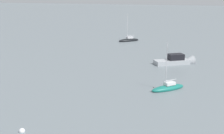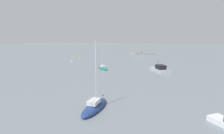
# 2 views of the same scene
# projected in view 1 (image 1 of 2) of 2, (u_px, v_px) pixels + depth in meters

# --- Properties ---
(sailboat_teal_near) EXTENTS (4.96, 4.99, 7.09)m
(sailboat_teal_near) POSITION_uv_depth(u_px,v_px,m) (168.00, 88.00, 43.41)
(sailboat_teal_near) COLOR #197266
(sailboat_teal_near) RESTS_ON ground_plane
(sailboat_black_far) EXTENTS (5.56, 5.64, 7.81)m
(sailboat_black_far) POSITION_uv_depth(u_px,v_px,m) (129.00, 40.00, 84.35)
(sailboat_black_far) COLOR black
(sailboat_black_far) RESTS_ON ground_plane
(motorboat_grey_far) EXTENTS (6.10, 7.88, 4.37)m
(motorboat_grey_far) POSITION_uv_depth(u_px,v_px,m) (178.00, 61.00, 58.58)
(motorboat_grey_far) COLOR #ADB2B7
(motorboat_grey_far) RESTS_ON ground_plane
(mooring_buoy_near) EXTENTS (0.61, 0.61, 0.61)m
(mooring_buoy_near) POSITION_uv_depth(u_px,v_px,m) (22.00, 131.00, 30.46)
(mooring_buoy_near) COLOR white
(mooring_buoy_near) RESTS_ON ground_plane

